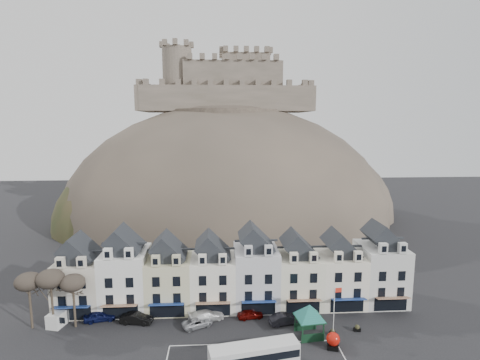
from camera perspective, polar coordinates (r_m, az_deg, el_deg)
name	(u,v)px	position (r m, az deg, el deg)	size (l,w,h in m)	color
townhouse_terrace	(235,272)	(61.14, -0.69, -13.91)	(54.40, 9.35, 11.80)	beige
castle_hill	(231,219)	(113.11, -1.39, -5.94)	(100.00, 76.00, 68.00)	#3E3730
castle	(227,84)	(116.88, -1.96, 14.35)	(50.20, 22.20, 22.00)	brown
tree_left_far	(28,282)	(61.46, -29.55, -13.38)	(3.61, 3.61, 8.24)	#332920
tree_left_mid	(50,279)	(60.10, -26.94, -13.33)	(3.78, 3.78, 8.64)	#332920
tree_left_near	(73,283)	(59.24, -24.15, -14.17)	(3.43, 3.43, 7.84)	#332920
bus	(254,355)	(48.82, 2.17, -25.11)	(11.02, 4.45, 3.03)	#262628
bus_shelter	(310,312)	(54.46, 10.55, -19.13)	(7.12, 7.12, 4.55)	black
red_buoy	(333,340)	(53.78, 14.00, -22.62)	(1.82, 1.82, 2.14)	black
flagpole	(335,308)	(54.89, 14.22, -18.38)	(1.03, 0.16, 7.15)	silver
white_van	(61,316)	(63.47, -25.58, -18.19)	(2.92, 4.76, 2.02)	silver
planter_west	(357,328)	(58.50, 17.42, -20.73)	(0.99, 0.66, 0.95)	black
planter_east	(332,332)	(56.76, 13.91, -21.59)	(0.98, 0.64, 0.91)	black
car_navy	(100,316)	(61.96, -20.55, -18.81)	(1.81, 4.50, 1.53)	#0C113C
car_black	(136,318)	(59.72, -15.51, -19.65)	(1.63, 4.67, 1.54)	black
car_silver	(198,323)	(57.43, -6.49, -20.78)	(2.03, 4.34, 1.23)	#9FA1A7
car_white	(206,315)	(58.71, -5.16, -19.87)	(2.16, 5.32, 1.54)	silver
car_maroon	(250,314)	(59.13, 1.56, -19.76)	(1.52, 3.78, 1.29)	#4F0604
car_charcoal	(285,319)	(58.04, 6.86, -20.27)	(1.63, 4.68, 1.54)	black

